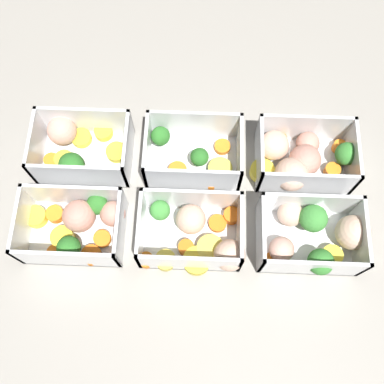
{
  "coord_description": "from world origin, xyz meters",
  "views": [
    {
      "loc": [
        0.01,
        -0.23,
        0.64
      ],
      "look_at": [
        0.0,
        0.0,
        0.02
      ],
      "focal_mm": 42.0,
      "sensor_mm": 36.0,
      "label": 1
    }
  ],
  "objects_px": {
    "container_near_left": "(78,225)",
    "container_far_center": "(193,154)",
    "container_near_right": "(316,235)",
    "container_far_left": "(77,148)",
    "container_near_center": "(197,236)",
    "container_far_right": "(300,158)"
  },
  "relations": [
    {
      "from": "container_near_left",
      "to": "container_far_left",
      "type": "distance_m",
      "value": 0.12
    },
    {
      "from": "container_near_center",
      "to": "container_far_center",
      "type": "distance_m",
      "value": 0.13
    },
    {
      "from": "container_near_center",
      "to": "container_far_right",
      "type": "height_order",
      "value": "same"
    },
    {
      "from": "container_near_center",
      "to": "container_far_center",
      "type": "xyz_separation_m",
      "value": [
        -0.01,
        0.13,
        0.0
      ]
    },
    {
      "from": "container_far_right",
      "to": "container_near_center",
      "type": "bearing_deg",
      "value": -140.33
    },
    {
      "from": "container_near_right",
      "to": "container_far_right",
      "type": "xyz_separation_m",
      "value": [
        -0.02,
        0.12,
        -0.0
      ]
    },
    {
      "from": "container_near_left",
      "to": "container_far_right",
      "type": "distance_m",
      "value": 0.34
    },
    {
      "from": "container_near_right",
      "to": "container_far_left",
      "type": "relative_size",
      "value": 1.15
    },
    {
      "from": "container_near_center",
      "to": "container_far_center",
      "type": "relative_size",
      "value": 1.07
    },
    {
      "from": "container_far_left",
      "to": "container_far_right",
      "type": "xyz_separation_m",
      "value": [
        0.34,
        -0.01,
        0.0
      ]
    },
    {
      "from": "container_near_center",
      "to": "container_far_center",
      "type": "bearing_deg",
      "value": 94.55
    },
    {
      "from": "container_near_right",
      "to": "container_far_center",
      "type": "bearing_deg",
      "value": 145.78
    },
    {
      "from": "container_far_center",
      "to": "container_near_center",
      "type": "bearing_deg",
      "value": -85.45
    },
    {
      "from": "container_far_left",
      "to": "container_far_center",
      "type": "height_order",
      "value": "same"
    },
    {
      "from": "container_near_left",
      "to": "container_far_center",
      "type": "height_order",
      "value": "same"
    },
    {
      "from": "container_near_center",
      "to": "container_far_right",
      "type": "xyz_separation_m",
      "value": [
        0.15,
        0.13,
        0.0
      ]
    },
    {
      "from": "container_near_center",
      "to": "container_near_right",
      "type": "relative_size",
      "value": 0.93
    },
    {
      "from": "container_near_left",
      "to": "container_far_center",
      "type": "distance_m",
      "value": 0.2
    },
    {
      "from": "container_near_left",
      "to": "container_near_right",
      "type": "xyz_separation_m",
      "value": [
        0.34,
        -0.0,
        0.0
      ]
    },
    {
      "from": "container_far_right",
      "to": "container_near_right",
      "type": "bearing_deg",
      "value": -81.93
    },
    {
      "from": "container_far_center",
      "to": "container_far_right",
      "type": "height_order",
      "value": "same"
    },
    {
      "from": "container_near_right",
      "to": "container_far_left",
      "type": "xyz_separation_m",
      "value": [
        -0.35,
        0.13,
        -0.0
      ]
    }
  ]
}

